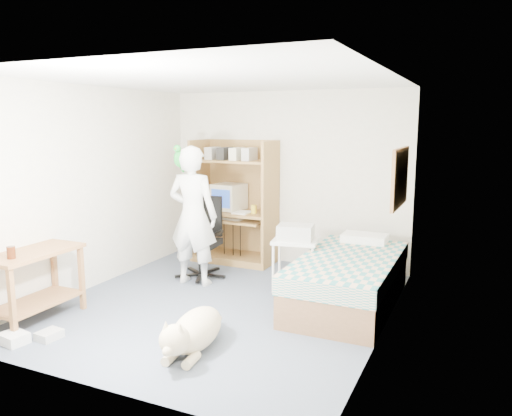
# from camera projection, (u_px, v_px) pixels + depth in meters

# --- Properties ---
(floor) EXTENTS (4.00, 4.00, 0.00)m
(floor) POSITION_uv_depth(u_px,v_px,m) (222.00, 305.00, 5.68)
(floor) COLOR #4C5668
(floor) RESTS_ON ground
(wall_back) EXTENTS (3.60, 0.02, 2.50)m
(wall_back) POSITION_uv_depth(u_px,v_px,m) (286.00, 178.00, 7.27)
(wall_back) COLOR silver
(wall_back) RESTS_ON floor
(wall_right) EXTENTS (0.02, 4.00, 2.50)m
(wall_right) POSITION_uv_depth(u_px,v_px,m) (387.00, 208.00, 4.74)
(wall_right) COLOR silver
(wall_right) RESTS_ON floor
(wall_left) EXTENTS (0.02, 4.00, 2.50)m
(wall_left) POSITION_uv_depth(u_px,v_px,m) (94.00, 188.00, 6.21)
(wall_left) COLOR silver
(wall_left) RESTS_ON floor
(ceiling) EXTENTS (3.60, 4.00, 0.02)m
(ceiling) POSITION_uv_depth(u_px,v_px,m) (219.00, 79.00, 5.26)
(ceiling) COLOR white
(ceiling) RESTS_ON wall_back
(computer_hutch) EXTENTS (1.20, 0.63, 1.80)m
(computer_hutch) POSITION_uv_depth(u_px,v_px,m) (236.00, 207.00, 7.39)
(computer_hutch) COLOR olive
(computer_hutch) RESTS_ON floor
(bed) EXTENTS (1.02, 2.02, 0.66)m
(bed) POSITION_uv_depth(u_px,v_px,m) (348.00, 280.00, 5.66)
(bed) COLOR brown
(bed) RESTS_ON floor
(side_desk) EXTENTS (0.50, 1.00, 0.75)m
(side_desk) POSITION_uv_depth(u_px,v_px,m) (34.00, 275.00, 5.16)
(side_desk) COLOR brown
(side_desk) RESTS_ON floor
(corkboard) EXTENTS (0.04, 0.94, 0.66)m
(corkboard) POSITION_uv_depth(u_px,v_px,m) (400.00, 178.00, 5.52)
(corkboard) COLOR olive
(corkboard) RESTS_ON wall_right
(office_chair) EXTENTS (0.60, 0.60, 1.07)m
(office_chair) POSITION_uv_depth(u_px,v_px,m) (202.00, 249.00, 6.69)
(office_chair) COLOR black
(office_chair) RESTS_ON floor
(person) EXTENTS (0.68, 0.48, 1.77)m
(person) POSITION_uv_depth(u_px,v_px,m) (193.00, 216.00, 6.31)
(person) COLOR white
(person) RESTS_ON floor
(parrot) EXTENTS (0.13, 0.23, 0.36)m
(parrot) POSITION_uv_depth(u_px,v_px,m) (179.00, 157.00, 6.28)
(parrot) COLOR #138625
(parrot) RESTS_ON person
(dog) EXTENTS (0.45, 1.15, 0.43)m
(dog) POSITION_uv_depth(u_px,v_px,m) (194.00, 331.00, 4.51)
(dog) COLOR tan
(dog) RESTS_ON floor
(printer_cart) EXTENTS (0.60, 0.52, 0.65)m
(printer_cart) POSITION_uv_depth(u_px,v_px,m) (295.00, 256.00, 6.12)
(printer_cart) COLOR white
(printer_cart) RESTS_ON floor
(printer) EXTENTS (0.47, 0.39, 0.18)m
(printer) POSITION_uv_depth(u_px,v_px,m) (296.00, 232.00, 6.07)
(printer) COLOR #AEAEA9
(printer) RESTS_ON printer_cart
(crt_monitor) EXTENTS (0.46, 0.47, 0.38)m
(crt_monitor) POSITION_uv_depth(u_px,v_px,m) (229.00, 197.00, 7.42)
(crt_monitor) COLOR beige
(crt_monitor) RESTS_ON computer_hutch
(keyboard) EXTENTS (0.45, 0.17, 0.03)m
(keyboard) POSITION_uv_depth(u_px,v_px,m) (228.00, 218.00, 7.29)
(keyboard) COLOR beige
(keyboard) RESTS_ON computer_hutch
(pencil_cup) EXTENTS (0.08, 0.08, 0.12)m
(pencil_cup) POSITION_uv_depth(u_px,v_px,m) (254.00, 209.00, 7.17)
(pencil_cup) COLOR yellow
(pencil_cup) RESTS_ON computer_hutch
(drink_glass) EXTENTS (0.08, 0.08, 0.12)m
(drink_glass) POSITION_uv_depth(u_px,v_px,m) (11.00, 253.00, 4.82)
(drink_glass) COLOR #421B0A
(drink_glass) RESTS_ON side_desk
(floor_box_a) EXTENTS (0.28, 0.24, 0.10)m
(floor_box_a) POSITION_uv_depth(u_px,v_px,m) (14.00, 338.00, 4.68)
(floor_box_a) COLOR silver
(floor_box_a) RESTS_ON floor
(floor_box_b) EXTENTS (0.20, 0.24, 0.08)m
(floor_box_b) POSITION_uv_depth(u_px,v_px,m) (49.00, 335.00, 4.78)
(floor_box_b) COLOR #B5B5B0
(floor_box_b) RESTS_ON floor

